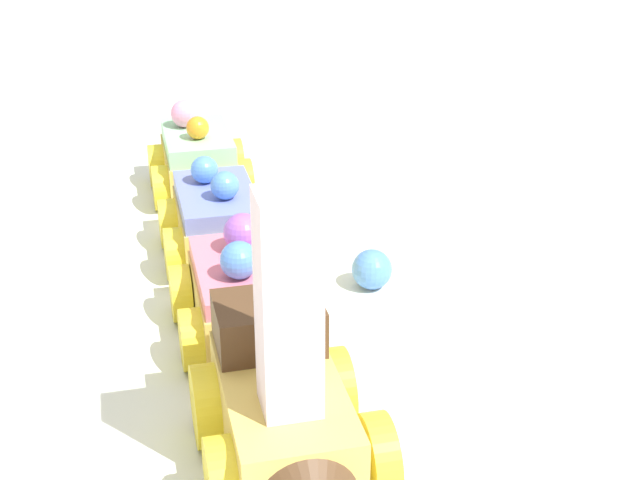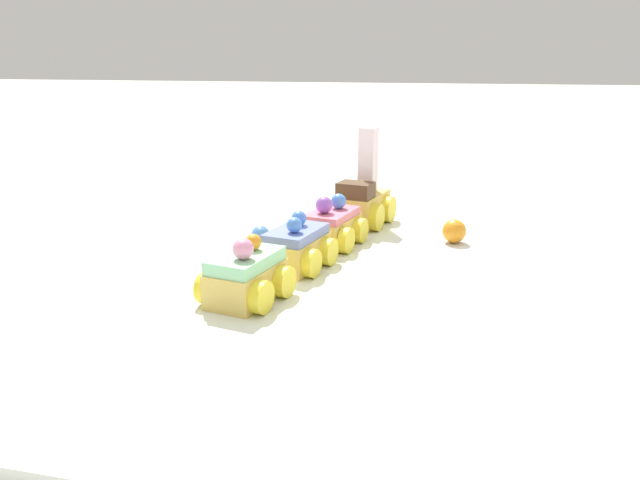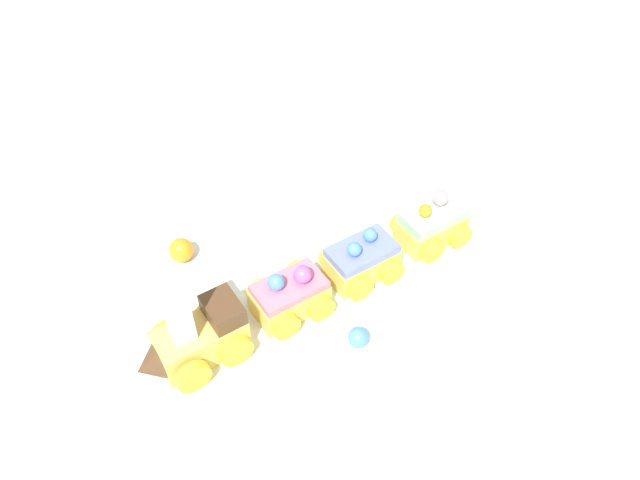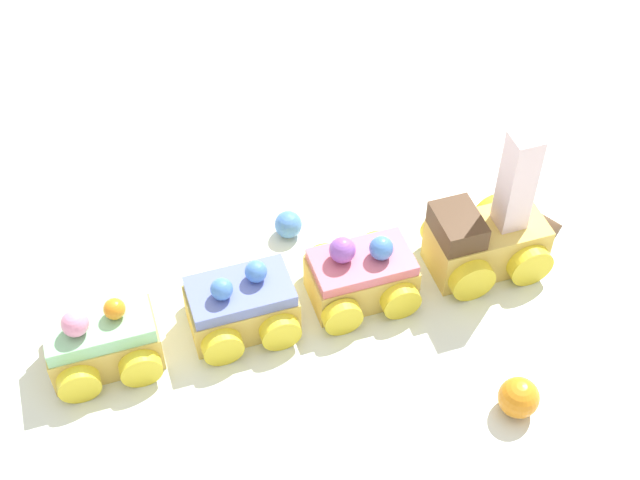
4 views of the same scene
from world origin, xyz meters
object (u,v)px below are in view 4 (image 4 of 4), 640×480
(cake_car_mint, at_px, (102,340))
(cake_train_locomotive, at_px, (495,234))
(cake_car_strawberry, at_px, (361,275))
(gumball_orange, at_px, (519,398))
(gumball_blue, at_px, (288,224))
(cake_car_blueberry, at_px, (241,306))

(cake_car_mint, bearing_deg, cake_train_locomotive, 0.04)
(cake_train_locomotive, xyz_separation_m, cake_car_strawberry, (-0.11, 0.02, -0.01))
(cake_car_strawberry, bearing_deg, gumball_orange, -62.76)
(gumball_blue, height_order, gumball_orange, gumball_orange)
(cake_train_locomotive, bearing_deg, gumball_orange, -108.11)
(cake_car_strawberry, xyz_separation_m, cake_car_blueberry, (-0.09, 0.02, -0.00))
(cake_car_blueberry, xyz_separation_m, gumball_orange, (0.13, -0.16, -0.01))
(cake_car_blueberry, relative_size, cake_car_mint, 1.00)
(cake_train_locomotive, xyz_separation_m, cake_car_blueberry, (-0.20, 0.04, -0.01))
(cake_car_mint, bearing_deg, gumball_orange, -26.45)
(cake_train_locomotive, bearing_deg, cake_car_blueberry, -179.99)
(cake_car_strawberry, bearing_deg, cake_car_blueberry, 179.96)
(cake_car_blueberry, relative_size, gumball_blue, 3.77)
(cake_car_blueberry, relative_size, gumball_orange, 2.98)
(cake_train_locomotive, height_order, cake_car_strawberry, cake_train_locomotive)
(cake_train_locomotive, height_order, gumball_blue, cake_train_locomotive)
(cake_train_locomotive, xyz_separation_m, cake_car_mint, (-0.30, 0.06, -0.01))
(cake_car_mint, relative_size, gumball_orange, 2.98)
(cake_car_strawberry, height_order, cake_car_mint, cake_car_mint)
(cake_train_locomotive, height_order, cake_car_blueberry, cake_train_locomotive)
(cake_car_strawberry, distance_m, gumball_orange, 0.15)
(gumball_blue, distance_m, gumball_orange, 0.23)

